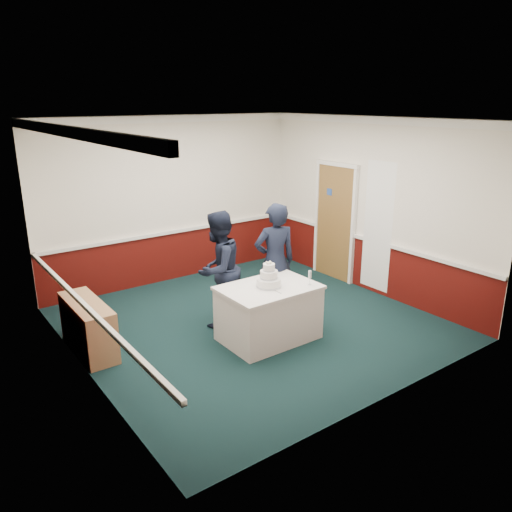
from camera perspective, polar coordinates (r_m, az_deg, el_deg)
ground at (r=7.66m, az=-0.37°, el=-7.68°), size 5.00×5.00×0.00m
room_shell at (r=7.59m, az=-2.64°, el=7.69°), size 5.00×5.00×3.00m
sideboard at (r=7.10m, az=-18.61°, el=-7.66°), size 0.41×1.20×0.70m
cake_table at (r=7.03m, az=1.45°, el=-6.46°), size 1.32×0.92×0.79m
wedding_cake at (r=6.85m, az=1.48°, el=-2.64°), size 0.35×0.35×0.36m
cake_knife at (r=6.72m, az=2.31°, el=-4.02°), size 0.02×0.22×0.00m
champagne_flute at (r=6.94m, az=6.17°, el=-2.21°), size 0.05×0.05×0.21m
person_man at (r=7.36m, az=-4.35°, el=-1.50°), size 1.04×0.95×1.73m
person_woman at (r=7.56m, az=2.16°, el=-0.63°), size 0.75×0.60×1.81m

